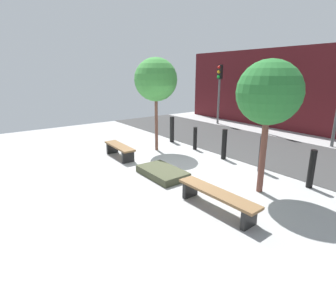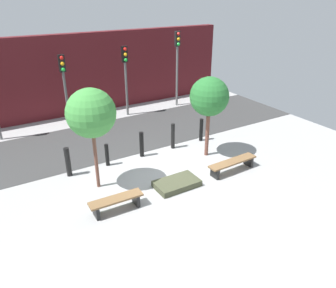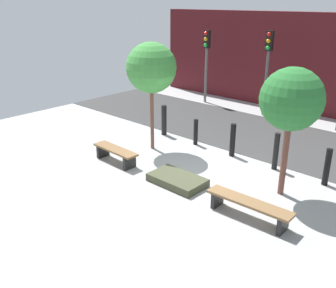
# 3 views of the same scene
# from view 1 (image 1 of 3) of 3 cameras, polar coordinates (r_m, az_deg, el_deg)

# --- Properties ---
(ground_plane) EXTENTS (18.00, 18.00, 0.00)m
(ground_plane) POSITION_cam_1_polar(r_m,az_deg,el_deg) (7.92, 2.55, -5.90)
(ground_plane) COLOR #9E9E9E
(road_strip) EXTENTS (18.00, 4.13, 0.01)m
(road_strip) POSITION_cam_1_polar(r_m,az_deg,el_deg) (10.98, 19.98, -0.73)
(road_strip) COLOR #373737
(road_strip) RESTS_ON ground
(building_facade) EXTENTS (16.20, 0.50, 4.09)m
(building_facade) POSITION_cam_1_polar(r_m,az_deg,el_deg) (14.16, 29.90, 9.99)
(building_facade) COLOR #511419
(building_facade) RESTS_ON ground
(bench_left) EXTENTS (1.64, 0.46, 0.44)m
(bench_left) POSITION_cam_1_polar(r_m,az_deg,el_deg) (9.20, -10.50, -1.04)
(bench_left) COLOR black
(bench_left) RESTS_ON ground
(bench_right) EXTENTS (2.00, 0.46, 0.43)m
(bench_right) POSITION_cam_1_polar(r_m,az_deg,el_deg) (5.75, 10.55, -11.17)
(bench_right) COLOR black
(bench_right) RESTS_ON ground
(planter_bed) EXTENTS (1.49, 0.88, 0.21)m
(planter_bed) POSITION_cam_1_polar(r_m,az_deg,el_deg) (7.52, -1.24, -6.23)
(planter_bed) COLOR #40442F
(planter_bed) RESTS_ON ground
(tree_behind_left_bench) EXTENTS (1.54, 1.54, 3.39)m
(tree_behind_left_bench) POSITION_cam_1_polar(r_m,az_deg,el_deg) (9.63, -2.66, 13.77)
(tree_behind_left_bench) COLOR brown
(tree_behind_left_bench) RESTS_ON ground
(tree_behind_right_bench) EXTENTS (1.47, 1.47, 3.16)m
(tree_behind_right_bench) POSITION_cam_1_polar(r_m,az_deg,el_deg) (6.42, 21.10, 10.26)
(tree_behind_right_bench) COLOR brown
(tree_behind_right_bench) RESTS_ON ground
(bollard_far_left) EXTENTS (0.19, 0.19, 1.08)m
(bollard_far_left) POSITION_cam_1_polar(r_m,az_deg,el_deg) (11.10, 0.87, 3.22)
(bollard_far_left) COLOR black
(bollard_far_left) RESTS_ON ground
(bollard_left) EXTENTS (0.15, 0.15, 0.87)m
(bollard_left) POSITION_cam_1_polar(r_m,az_deg,el_deg) (10.05, 5.91, 1.23)
(bollard_left) COLOR black
(bollard_left) RESTS_ON ground
(bollard_center) EXTENTS (0.17, 0.17, 1.03)m
(bollard_center) POSITION_cam_1_polar(r_m,az_deg,el_deg) (9.05, 12.12, -0.07)
(bollard_center) COLOR black
(bollard_center) RESTS_ON ground
(bollard_right) EXTENTS (0.16, 0.16, 1.08)m
(bollard_right) POSITION_cam_1_polar(r_m,az_deg,el_deg) (8.21, 19.71, -2.04)
(bollard_right) COLOR black
(bollard_right) RESTS_ON ground
(bollard_far_right) EXTENTS (0.16, 0.16, 1.01)m
(bollard_far_right) POSITION_cam_1_polar(r_m,az_deg,el_deg) (7.58, 28.77, -4.79)
(bollard_far_right) COLOR black
(bollard_far_right) RESTS_ON ground
(traffic_light_west) EXTENTS (0.28, 0.27, 3.29)m
(traffic_light_west) POSITION_cam_1_polar(r_m,az_deg,el_deg) (15.30, 11.10, 12.84)
(traffic_light_west) COLOR slate
(traffic_light_west) RESTS_ON ground
(traffic_light_mid_west) EXTENTS (0.28, 0.27, 3.41)m
(traffic_light_mid_west) POSITION_cam_1_polar(r_m,az_deg,el_deg) (13.42, 21.05, 12.19)
(traffic_light_mid_west) COLOR #525252
(traffic_light_mid_west) RESTS_ON ground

